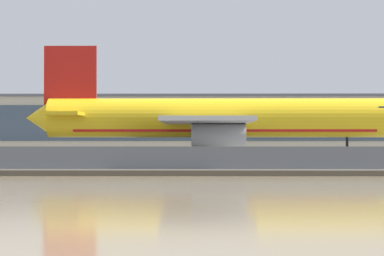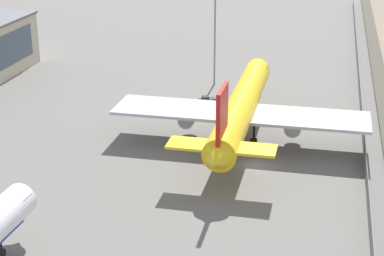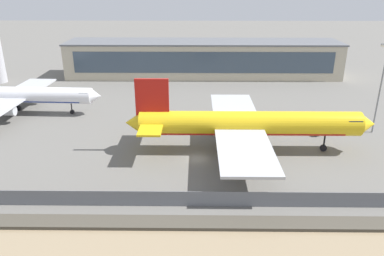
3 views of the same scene
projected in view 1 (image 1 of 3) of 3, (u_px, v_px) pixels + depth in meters
The scene contains 6 objects.
ground_plane at pixel (137, 167), 86.74m from camera, with size 500.00×500.00×0.00m, color #66635E.
shoreline_seawall at pixel (117, 173), 66.25m from camera, with size 320.00×3.00×0.50m.
perimeter_fence at pixel (123, 160), 70.76m from camera, with size 280.00×0.10×2.52m.
cargo_jet_yellow at pixel (219, 120), 90.38m from camera, with size 48.06×40.71×14.63m.
baggage_tug at pixel (339, 157), 98.87m from camera, with size 3.00×3.57×1.80m.
terminal_building at pixel (175, 125), 151.98m from camera, with size 92.85×16.61×11.98m.
Camera 1 is at (7.38, -86.72, 3.21)m, focal length 70.00 mm.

